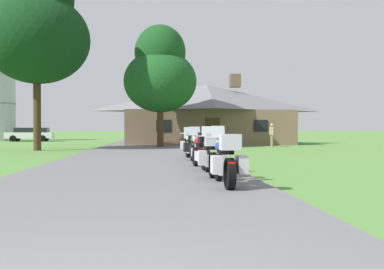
{
  "coord_description": "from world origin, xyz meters",
  "views": [
    {
      "loc": [
        0.75,
        -2.8,
        1.29
      ],
      "look_at": [
        2.63,
        20.44,
        0.97
      ],
      "focal_mm": 40.06,
      "sensor_mm": 36.0,
      "label": 1
    }
  ],
  "objects_px": {
    "parked_white_suv_far_left": "(30,134)",
    "tree_by_lodge_front": "(160,73)",
    "motorcycle_blue_farthest_in_row": "(188,144)",
    "bystander_tan_shirt_near_lodge": "(272,134)",
    "motorcycle_blue_second_in_row": "(211,155)",
    "motorcycle_white_fifth_in_row": "(191,146)",
    "motorcycle_blue_nearest_to_camera": "(226,161)",
    "motorcycle_red_third_in_row": "(201,150)",
    "motorcycle_green_fourth_in_row": "(196,147)",
    "tree_left_near": "(37,27)"
  },
  "relations": [
    {
      "from": "motorcycle_blue_nearest_to_camera",
      "to": "bystander_tan_shirt_near_lodge",
      "type": "bearing_deg",
      "value": 71.18
    },
    {
      "from": "bystander_tan_shirt_near_lodge",
      "to": "tree_left_near",
      "type": "bearing_deg",
      "value": -81.6
    },
    {
      "from": "motorcycle_blue_farthest_in_row",
      "to": "tree_left_near",
      "type": "relative_size",
      "value": 0.18
    },
    {
      "from": "motorcycle_blue_farthest_in_row",
      "to": "tree_by_lodge_front",
      "type": "height_order",
      "value": "tree_by_lodge_front"
    },
    {
      "from": "motorcycle_green_fourth_in_row",
      "to": "tree_left_near",
      "type": "relative_size",
      "value": 0.18
    },
    {
      "from": "parked_white_suv_far_left",
      "to": "tree_by_lodge_front",
      "type": "bearing_deg",
      "value": -144.14
    },
    {
      "from": "motorcycle_blue_nearest_to_camera",
      "to": "tree_left_near",
      "type": "xyz_separation_m",
      "value": [
        -8.53,
        16.94,
        6.7
      ]
    },
    {
      "from": "tree_by_lodge_front",
      "to": "parked_white_suv_far_left",
      "type": "height_order",
      "value": "tree_by_lodge_front"
    },
    {
      "from": "motorcycle_blue_nearest_to_camera",
      "to": "motorcycle_blue_second_in_row",
      "type": "bearing_deg",
      "value": 90.47
    },
    {
      "from": "motorcycle_green_fourth_in_row",
      "to": "parked_white_suv_far_left",
      "type": "relative_size",
      "value": 0.44
    },
    {
      "from": "parked_white_suv_far_left",
      "to": "motorcycle_blue_second_in_row",
      "type": "bearing_deg",
      "value": -161.07
    },
    {
      "from": "motorcycle_red_third_in_row",
      "to": "tree_left_near",
      "type": "height_order",
      "value": "tree_left_near"
    },
    {
      "from": "motorcycle_blue_nearest_to_camera",
      "to": "motorcycle_red_third_in_row",
      "type": "relative_size",
      "value": 1.0
    },
    {
      "from": "motorcycle_red_third_in_row",
      "to": "bystander_tan_shirt_near_lodge",
      "type": "bearing_deg",
      "value": 61.54
    },
    {
      "from": "motorcycle_blue_second_in_row",
      "to": "motorcycle_blue_farthest_in_row",
      "type": "bearing_deg",
      "value": 91.2
    },
    {
      "from": "motorcycle_blue_second_in_row",
      "to": "motorcycle_red_third_in_row",
      "type": "height_order",
      "value": "same"
    },
    {
      "from": "motorcycle_blue_farthest_in_row",
      "to": "bystander_tan_shirt_near_lodge",
      "type": "height_order",
      "value": "bystander_tan_shirt_near_lodge"
    },
    {
      "from": "motorcycle_blue_farthest_in_row",
      "to": "bystander_tan_shirt_near_lodge",
      "type": "relative_size",
      "value": 1.25
    },
    {
      "from": "motorcycle_red_third_in_row",
      "to": "bystander_tan_shirt_near_lodge",
      "type": "distance_m",
      "value": 17.59
    },
    {
      "from": "motorcycle_blue_nearest_to_camera",
      "to": "parked_white_suv_far_left",
      "type": "relative_size",
      "value": 0.44
    },
    {
      "from": "motorcycle_green_fourth_in_row",
      "to": "motorcycle_white_fifth_in_row",
      "type": "height_order",
      "value": "same"
    },
    {
      "from": "motorcycle_blue_farthest_in_row",
      "to": "parked_white_suv_far_left",
      "type": "xyz_separation_m",
      "value": [
        -14.33,
        25.4,
        0.17
      ]
    },
    {
      "from": "motorcycle_blue_nearest_to_camera",
      "to": "motorcycle_white_fifth_in_row",
      "type": "xyz_separation_m",
      "value": [
        -0.08,
        8.22,
        0.0
      ]
    },
    {
      "from": "tree_by_lodge_front",
      "to": "motorcycle_white_fifth_in_row",
      "type": "bearing_deg",
      "value": -84.41
    },
    {
      "from": "motorcycle_white_fifth_in_row",
      "to": "motorcycle_blue_nearest_to_camera",
      "type": "bearing_deg",
      "value": -93.6
    },
    {
      "from": "motorcycle_white_fifth_in_row",
      "to": "bystander_tan_shirt_near_lodge",
      "type": "distance_m",
      "value": 13.86
    },
    {
      "from": "motorcycle_blue_second_in_row",
      "to": "motorcycle_green_fourth_in_row",
      "type": "height_order",
      "value": "same"
    },
    {
      "from": "bystander_tan_shirt_near_lodge",
      "to": "tree_by_lodge_front",
      "type": "height_order",
      "value": "tree_by_lodge_front"
    },
    {
      "from": "bystander_tan_shirt_near_lodge",
      "to": "parked_white_suv_far_left",
      "type": "relative_size",
      "value": 0.35
    },
    {
      "from": "motorcycle_green_fourth_in_row",
      "to": "tree_left_near",
      "type": "height_order",
      "value": "tree_left_near"
    },
    {
      "from": "motorcycle_blue_farthest_in_row",
      "to": "bystander_tan_shirt_near_lodge",
      "type": "distance_m",
      "value": 11.91
    },
    {
      "from": "motorcycle_red_third_in_row",
      "to": "motorcycle_green_fourth_in_row",
      "type": "xyz_separation_m",
      "value": [
        0.05,
        2.09,
        0.0
      ]
    },
    {
      "from": "parked_white_suv_far_left",
      "to": "motorcycle_green_fourth_in_row",
      "type": "bearing_deg",
      "value": -158.26
    },
    {
      "from": "motorcycle_blue_nearest_to_camera",
      "to": "tree_by_lodge_front",
      "type": "bearing_deg",
      "value": 92.53
    },
    {
      "from": "motorcycle_red_third_in_row",
      "to": "tree_by_lodge_front",
      "type": "bearing_deg",
      "value": 87.84
    },
    {
      "from": "motorcycle_blue_nearest_to_camera",
      "to": "motorcycle_green_fourth_in_row",
      "type": "relative_size",
      "value": 1.0
    },
    {
      "from": "motorcycle_red_third_in_row",
      "to": "tree_by_lodge_front",
      "type": "height_order",
      "value": "tree_by_lodge_front"
    },
    {
      "from": "motorcycle_green_fourth_in_row",
      "to": "parked_white_suv_far_left",
      "type": "height_order",
      "value": "parked_white_suv_far_left"
    },
    {
      "from": "motorcycle_white_fifth_in_row",
      "to": "tree_by_lodge_front",
      "type": "height_order",
      "value": "tree_by_lodge_front"
    },
    {
      "from": "motorcycle_green_fourth_in_row",
      "to": "tree_by_lodge_front",
      "type": "distance_m",
      "value": 14.71
    },
    {
      "from": "motorcycle_blue_nearest_to_camera",
      "to": "motorcycle_blue_farthest_in_row",
      "type": "height_order",
      "value": "same"
    },
    {
      "from": "motorcycle_blue_nearest_to_camera",
      "to": "motorcycle_green_fourth_in_row",
      "type": "height_order",
      "value": "same"
    },
    {
      "from": "motorcycle_blue_second_in_row",
      "to": "motorcycle_white_fifth_in_row",
      "type": "height_order",
      "value": "same"
    },
    {
      "from": "motorcycle_red_third_in_row",
      "to": "parked_white_suv_far_left",
      "type": "bearing_deg",
      "value": 107.94
    },
    {
      "from": "motorcycle_blue_farthest_in_row",
      "to": "motorcycle_blue_nearest_to_camera",
      "type": "bearing_deg",
      "value": -85.89
    },
    {
      "from": "motorcycle_green_fourth_in_row",
      "to": "motorcycle_blue_farthest_in_row",
      "type": "xyz_separation_m",
      "value": [
        0.02,
        4.28,
        -0.01
      ]
    },
    {
      "from": "motorcycle_red_third_in_row",
      "to": "motorcycle_blue_farthest_in_row",
      "type": "distance_m",
      "value": 6.37
    },
    {
      "from": "motorcycle_green_fourth_in_row",
      "to": "motorcycle_blue_farthest_in_row",
      "type": "height_order",
      "value": "same"
    },
    {
      "from": "bystander_tan_shirt_near_lodge",
      "to": "tree_by_lodge_front",
      "type": "distance_m",
      "value": 8.84
    },
    {
      "from": "bystander_tan_shirt_near_lodge",
      "to": "tree_by_lodge_front",
      "type": "bearing_deg",
      "value": -92.8
    }
  ]
}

